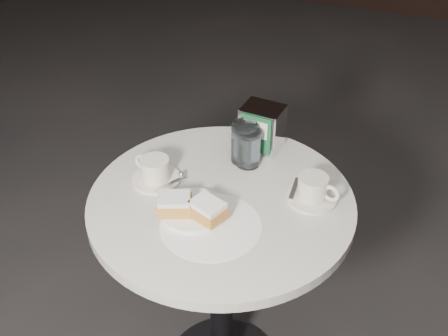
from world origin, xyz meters
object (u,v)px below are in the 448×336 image
coffee_cup_left (155,171)px  water_glass_left (244,143)px  coffee_cup_right (313,190)px  cafe_table (221,252)px  napkin_dispenser (262,128)px  beignet_plate (192,208)px  water_glass_right (248,148)px

coffee_cup_left → water_glass_left: water_glass_left is taller
coffee_cup_right → water_glass_left: bearing=167.3°
cafe_table → water_glass_left: bearing=91.6°
coffee_cup_right → coffee_cup_left: bearing=-158.4°
napkin_dispenser → coffee_cup_left: bearing=-125.3°
water_glass_left → cafe_table: bearing=-88.4°
cafe_table → coffee_cup_left: 0.30m
coffee_cup_right → water_glass_left: (-0.23, 0.10, 0.03)m
coffee_cup_right → cafe_table: bearing=-148.0°
beignet_plate → coffee_cup_left: coffee_cup_left is taller
water_glass_right → cafe_table: bearing=-94.4°
coffee_cup_left → water_glass_right: size_ratio=1.50×
coffee_cup_right → napkin_dispenser: (-0.20, 0.18, 0.04)m
cafe_table → beignet_plate: 0.24m
water_glass_right → napkin_dispenser: 0.10m
coffee_cup_left → water_glass_left: (0.19, 0.18, 0.03)m
beignet_plate → coffee_cup_left: size_ratio=1.16×
beignet_plate → napkin_dispenser: size_ratio=1.41×
cafe_table → coffee_cup_right: size_ratio=4.72×
water_glass_right → napkin_dispenser: size_ratio=0.81×
coffee_cup_left → coffee_cup_right: bearing=25.9°
water_glass_right → coffee_cup_right: bearing=-22.2°
coffee_cup_left → napkin_dispenser: bearing=65.2°
napkin_dispenser → water_glass_left: bearing=-103.8°
coffee_cup_left → coffee_cup_right: (0.42, 0.08, 0.00)m
coffee_cup_left → napkin_dispenser: (0.22, 0.26, 0.04)m
water_glass_left → napkin_dispenser: bearing=71.5°
coffee_cup_right → water_glass_right: water_glass_right is taller
beignet_plate → napkin_dispenser: bearing=79.4°
water_glass_left → coffee_cup_right: bearing=-23.6°
coffee_cup_left → napkin_dispenser: size_ratio=1.22×
coffee_cup_left → water_glass_left: 0.26m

